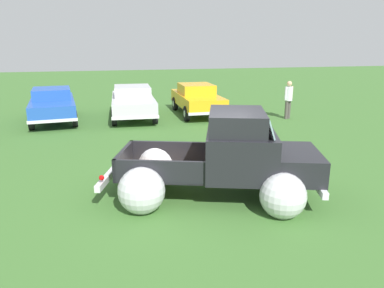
{
  "coord_description": "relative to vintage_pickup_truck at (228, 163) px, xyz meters",
  "views": [
    {
      "loc": [
        -2.21,
        -7.18,
        3.29
      ],
      "look_at": [
        0.0,
        1.67,
        0.73
      ],
      "focal_mm": 33.67,
      "sensor_mm": 36.0,
      "label": 1
    }
  ],
  "objects": [
    {
      "name": "vintage_pickup_truck",
      "position": [
        0.0,
        0.0,
        0.0
      ],
      "size": [
        4.99,
        3.81,
        1.96
      ],
      "rotation": [
        0.0,
        0.0,
        -0.32
      ],
      "color": "black",
      "rests_on": "ground"
    },
    {
      "name": "spectator_0",
      "position": [
        5.49,
        7.44,
        0.2
      ],
      "size": [
        0.52,
        0.45,
        1.69
      ],
      "rotation": [
        0.0,
        0.0,
        5.13
      ],
      "color": "#4C4742",
      "rests_on": "ground"
    },
    {
      "name": "show_car_0",
      "position": [
        -4.69,
        9.36,
        0.02
      ],
      "size": [
        2.25,
        4.5,
        1.43
      ],
      "rotation": [
        0.0,
        0.0,
        -1.47
      ],
      "color": "black",
      "rests_on": "ground"
    },
    {
      "name": "show_car_2",
      "position": [
        1.78,
        9.44,
        0.02
      ],
      "size": [
        1.87,
        4.38,
        1.43
      ],
      "rotation": [
        0.0,
        0.0,
        -1.59
      ],
      "color": "black",
      "rests_on": "ground"
    },
    {
      "name": "ground_plane",
      "position": [
        -0.37,
        0.12,
        -0.76
      ],
      "size": [
        80.0,
        80.0,
        0.0
      ],
      "primitive_type": "plane",
      "color": "#3D6B2D"
    },
    {
      "name": "show_car_1",
      "position": [
        -1.25,
        9.33,
        0.03
      ],
      "size": [
        2.08,
        4.62,
        1.43
      ],
      "rotation": [
        0.0,
        0.0,
        -1.62
      ],
      "color": "black",
      "rests_on": "ground"
    }
  ]
}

